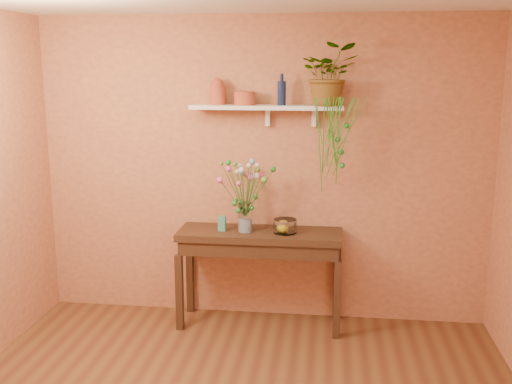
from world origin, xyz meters
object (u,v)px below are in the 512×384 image
Objects in this scene: sideboard at (260,245)px; bouquet at (245,180)px; blue_bottle at (282,92)px; glass_bowl at (285,227)px; terracotta_jug at (217,92)px; spider_plant at (329,75)px; glass_vase at (245,219)px.

sideboard is 2.73× the size of bouquet.
glass_bowl is at bearing -70.01° from blue_bottle.
bouquet is at bearing -163.90° from sideboard.
bouquet is 0.53m from glass_bowl.
blue_bottle is 0.50× the size of bouquet.
terracotta_jug is at bearing 176.60° from blue_bottle.
spider_plant is 1.12m from bouquet.
glass_vase is at bearing -178.84° from glass_bowl.
blue_bottle is 0.51× the size of spider_plant.
glass_vase is at bearing 119.81° from bouquet.
spider_plant is 2.01× the size of glass_vase.
spider_plant is 2.58× the size of glass_bowl.
bouquet is (-0.29, -0.15, -0.73)m from blue_bottle.
terracotta_jug is at bearing 159.26° from sideboard.
glass_bowl is at bearing -161.47° from spider_plant.
terracotta_jug reaches higher than glass_bowl.
bouquet reaches higher than sideboard.
spider_plant is 1.41m from glass_vase.
glass_bowl is at bearing 1.97° from bouquet.
bouquet is at bearing -60.19° from glass_vase.
blue_bottle is (0.56, -0.03, -0.00)m from terracotta_jug.
blue_bottle is at bearing 26.95° from bouquet.
glass_vase is at bearing -33.70° from terracotta_jug.
blue_bottle is (0.17, 0.11, 1.31)m from sideboard.
glass_vase is (-0.69, -0.12, -1.22)m from spider_plant.
glass_vase is at bearing -154.02° from blue_bottle.
terracotta_jug reaches higher than glass_vase.
glass_vase reaches higher than glass_bowl.
blue_bottle is at bearing 33.51° from sideboard.
blue_bottle is 1.33× the size of glass_bowl.
sideboard is 1.37m from terracotta_jug.
blue_bottle reaches higher than bouquet.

